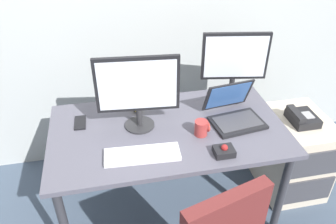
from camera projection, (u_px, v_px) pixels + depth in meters
ground_plane at (168, 206)px, 2.45m from camera, size 8.00×8.00×0.00m
desk at (168, 138)px, 2.09m from camera, size 1.42×0.79×0.71m
file_cabinet at (292, 153)px, 2.48m from camera, size 0.42×0.53×0.59m
desk_phone at (302, 118)px, 2.28m from camera, size 0.17×0.20×0.09m
monitor_main at (138, 89)px, 1.92m from camera, size 0.48×0.18×0.46m
monitor_side at (235, 61)px, 2.19m from camera, size 0.43×0.18×0.47m
keyboard at (142, 154)px, 1.84m from camera, size 0.42×0.16×0.03m
laptop at (234, 112)px, 2.10m from camera, size 0.35×0.34×0.23m
trackball_mouse at (224, 151)px, 1.84m from camera, size 0.11×0.09×0.07m
coffee_mug at (202, 128)px, 1.98m from camera, size 0.09×0.08×0.09m
cell_phone at (80, 123)px, 2.09m from camera, size 0.07×0.14×0.01m
banana at (134, 106)px, 2.22m from camera, size 0.09×0.19×0.04m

